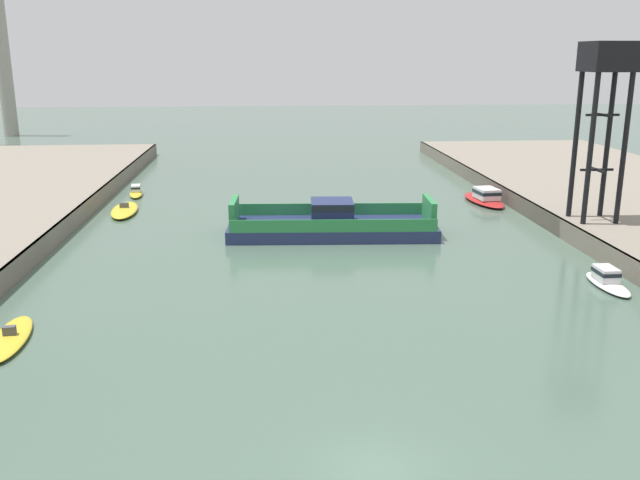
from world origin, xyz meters
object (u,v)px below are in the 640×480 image
moored_boat_near_left (125,210)px  moored_boat_far_right (136,192)px  moored_boat_upstream_a (10,338)px  crane_tower (607,78)px  chain_ferry (332,224)px  moored_boat_mid_left (607,279)px  moored_boat_mid_right (485,197)px  smokestack_distant_a (1,44)px

moored_boat_near_left → moored_boat_far_right: (-0.40, 8.86, 0.17)m
moored_boat_upstream_a → crane_tower: size_ratio=0.46×
chain_ferry → moored_boat_mid_left: bearing=-41.1°
moored_boat_mid_right → crane_tower: bearing=-73.3°
moored_boat_near_left → moored_boat_mid_right: (38.55, 1.63, 0.37)m
chain_ferry → moored_boat_far_right: 28.64m
crane_tower → moored_boat_mid_right: bearing=106.7°
smokestack_distant_a → moored_boat_mid_left: bearing=-53.0°
moored_boat_near_left → smokestack_distant_a: bearing=116.6°
crane_tower → moored_boat_mid_left: bearing=-110.7°
moored_boat_mid_left → smokestack_distant_a: 125.60m
moored_boat_mid_right → chain_ferry: bearing=-145.6°
moored_boat_upstream_a → smokestack_distant_a: (-36.54, 105.97, 17.64)m
moored_boat_upstream_a → crane_tower: bearing=24.1°
moored_boat_mid_right → moored_boat_upstream_a: bearing=-138.0°
chain_ferry → moored_boat_far_right: chain_ferry is taller
moored_boat_near_left → moored_boat_upstream_a: moored_boat_near_left is taller
moored_boat_mid_right → moored_boat_far_right: moored_boat_mid_right is taller
chain_ferry → moored_boat_near_left: size_ratio=2.26×
chain_ferry → crane_tower: 26.26m
chain_ferry → moored_boat_upstream_a: size_ratio=2.70×
moored_boat_near_left → moored_boat_upstream_a: size_ratio=1.19×
moored_boat_mid_left → moored_boat_upstream_a: moored_boat_mid_left is taller
moored_boat_far_right → moored_boat_upstream_a: moored_boat_far_right is taller
moored_boat_near_left → crane_tower: 47.31m
crane_tower → moored_boat_far_right: bearing=152.6°
moored_boat_mid_right → moored_boat_upstream_a: 51.81m
moored_boat_near_left → crane_tower: (43.17, -13.75, 13.62)m
moored_boat_upstream_a → smokestack_distant_a: smokestack_distant_a is taller
moored_boat_near_left → smokestack_distant_a: (-36.51, 72.95, 17.58)m
moored_boat_mid_left → smokestack_distant_a: bearing=127.0°
moored_boat_mid_left → moored_boat_upstream_a: bearing=-170.2°
moored_boat_mid_left → crane_tower: bearing=69.3°
moored_boat_near_left → smokestack_distant_a: smokestack_distant_a is taller
moored_boat_far_right → crane_tower: 50.90m
moored_boat_near_left → moored_boat_mid_right: bearing=2.4°
moored_boat_near_left → crane_tower: crane_tower is taller
moored_boat_far_right → crane_tower: (43.57, -22.62, 13.46)m
moored_boat_mid_right → crane_tower: (4.62, -15.38, 13.25)m
moored_boat_mid_right → smokestack_distant_a: bearing=136.5°
moored_boat_mid_left → crane_tower: (4.76, 12.61, 13.41)m
chain_ferry → smokestack_distant_a: 102.63m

